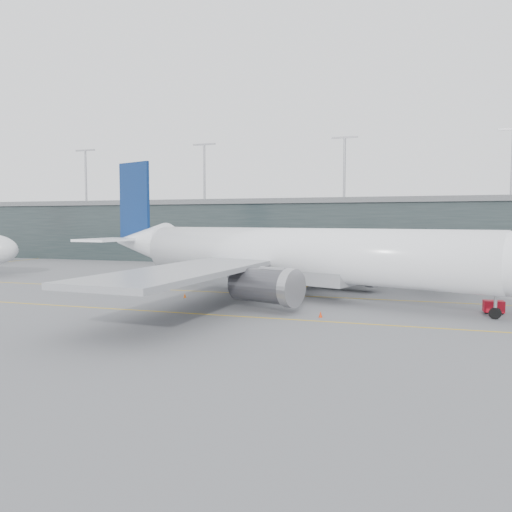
% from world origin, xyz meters
% --- Properties ---
extents(ground, '(320.00, 320.00, 0.00)m').
position_xyz_m(ground, '(0.00, 0.00, 0.00)').
color(ground, slate).
rests_on(ground, ground).
extents(taxiline_a, '(160.00, 0.25, 0.02)m').
position_xyz_m(taxiline_a, '(0.00, -4.00, 0.01)').
color(taxiline_a, gold).
rests_on(taxiline_a, ground).
extents(taxiline_b, '(160.00, 0.25, 0.02)m').
position_xyz_m(taxiline_b, '(0.00, -20.00, 0.01)').
color(taxiline_b, gold).
rests_on(taxiline_b, ground).
extents(taxiline_lead_main, '(0.25, 60.00, 0.02)m').
position_xyz_m(taxiline_lead_main, '(5.00, 20.00, 0.01)').
color(taxiline_lead_main, gold).
rests_on(taxiline_lead_main, ground).
extents(terminal, '(240.00, 36.00, 29.00)m').
position_xyz_m(terminal, '(-0.00, 58.00, 7.62)').
color(terminal, '#1D2728').
rests_on(terminal, ground).
extents(main_aircraft, '(68.45, 63.14, 19.81)m').
position_xyz_m(main_aircraft, '(5.57, -5.35, 5.56)').
color(main_aircraft, white).
rests_on(main_aircraft, ground).
extents(jet_bridge, '(15.81, 46.57, 7.22)m').
position_xyz_m(jet_bridge, '(18.27, 25.14, 5.41)').
color(jet_bridge, '#27262B').
rests_on(jet_bridge, ground).
extents(gse_cart, '(2.12, 1.39, 1.41)m').
position_xyz_m(gse_cart, '(28.78, -10.27, 0.79)').
color(gse_cart, '#B50C1C').
rests_on(gse_cart, ground).
extents(uld_a, '(2.56, 2.23, 2.01)m').
position_xyz_m(uld_a, '(-4.50, 8.91, 1.06)').
color(uld_a, '#3D3D42').
rests_on(uld_a, ground).
extents(uld_b, '(2.41, 2.00, 2.06)m').
position_xyz_m(uld_b, '(-2.52, 10.38, 1.08)').
color(uld_b, '#3D3D42').
rests_on(uld_b, ground).
extents(uld_c, '(2.01, 1.63, 1.79)m').
position_xyz_m(uld_c, '(1.33, 10.67, 0.94)').
color(uld_c, '#3D3D42').
rests_on(uld_c, ground).
extents(cone_wing_stbd, '(0.41, 0.41, 0.65)m').
position_xyz_m(cone_wing_stbd, '(11.29, -18.01, 0.33)').
color(cone_wing_stbd, red).
rests_on(cone_wing_stbd, ground).
extents(cone_wing_port, '(0.49, 0.49, 0.77)m').
position_xyz_m(cone_wing_port, '(8.72, 11.08, 0.39)').
color(cone_wing_port, orange).
rests_on(cone_wing_port, ground).
extents(cone_tail, '(0.39, 0.39, 0.61)m').
position_xyz_m(cone_tail, '(-7.95, -10.05, 0.31)').
color(cone_tail, '#FF650E').
rests_on(cone_tail, ground).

